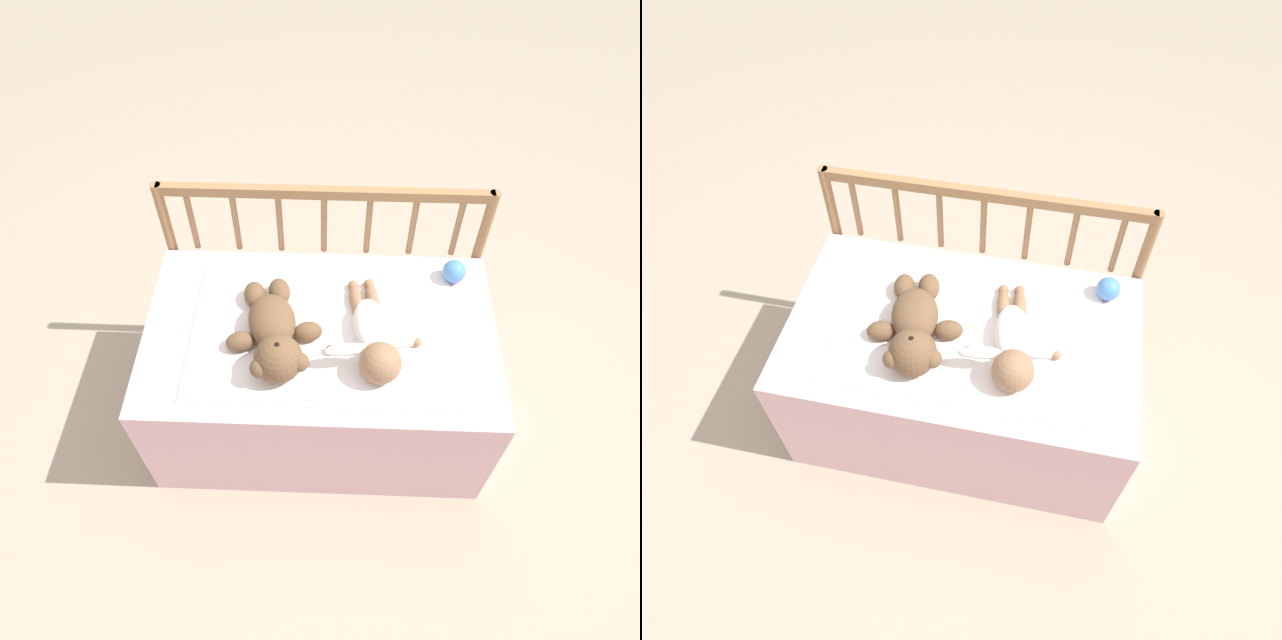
{
  "view_description": "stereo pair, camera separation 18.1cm",
  "coord_description": "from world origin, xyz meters",
  "views": [
    {
      "loc": [
        0.04,
        -1.11,
        2.03
      ],
      "look_at": [
        0.0,
        -0.0,
        0.59
      ],
      "focal_mm": 32.0,
      "sensor_mm": 36.0,
      "label": 1
    },
    {
      "loc": [
        0.22,
        -1.09,
        2.03
      ],
      "look_at": [
        0.0,
        -0.0,
        0.59
      ],
      "focal_mm": 32.0,
      "sensor_mm": 36.0,
      "label": 2
    }
  ],
  "objects": [
    {
      "name": "blanket",
      "position": [
        0.01,
        -0.01,
        0.53
      ],
      "size": [
        0.86,
        0.55,
        0.01
      ],
      "color": "white",
      "rests_on": "crib_mattress"
    },
    {
      "name": "teddy_bear",
      "position": [
        -0.14,
        -0.07,
        0.59
      ],
      "size": [
        0.32,
        0.43,
        0.15
      ],
      "color": "brown",
      "rests_on": "crib_mattress"
    },
    {
      "name": "toy_ball",
      "position": [
        0.45,
        0.24,
        0.57
      ],
      "size": [
        0.08,
        0.08,
        0.08
      ],
      "color": "#4C8CDB",
      "rests_on": "crib_mattress"
    },
    {
      "name": "ground_plane",
      "position": [
        0.0,
        0.0,
        0.0
      ],
      "size": [
        12.0,
        12.0,
        0.0
      ],
      "primitive_type": "plane",
      "color": "tan"
    },
    {
      "name": "crib_rail",
      "position": [
        0.0,
        0.37,
        0.57
      ],
      "size": [
        1.15,
        0.04,
        0.81
      ],
      "color": "#997047",
      "rests_on": "ground_plane"
    },
    {
      "name": "crib_mattress",
      "position": [
        0.0,
        0.0,
        0.26
      ],
      "size": [
        1.15,
        0.69,
        0.53
      ],
      "color": "#EDB7C6",
      "rests_on": "ground_plane"
    },
    {
      "name": "baby",
      "position": [
        0.17,
        -0.06,
        0.58
      ],
      "size": [
        0.32,
        0.44,
        0.13
      ],
      "color": "white",
      "rests_on": "crib_mattress"
    }
  ]
}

